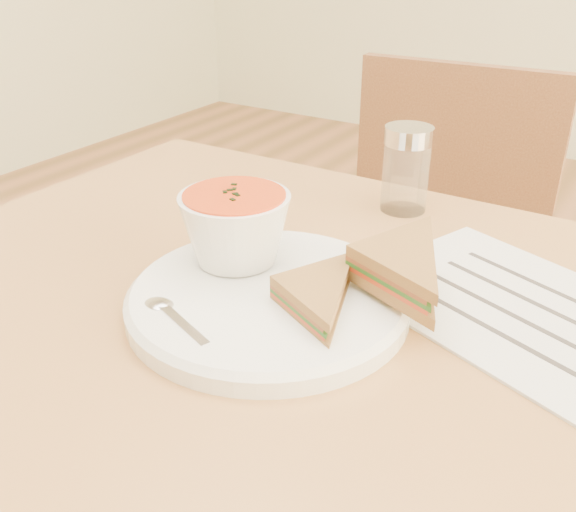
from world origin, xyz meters
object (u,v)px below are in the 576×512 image
Objects in this scene: plate at (268,301)px; soup_bowl at (236,231)px; chair_far at (410,316)px; condiment_shaker at (406,169)px.

plate is 0.08m from soup_bowl.
chair_far is 7.91× the size of condiment_shaker.
condiment_shaker is (0.06, -0.25, 0.37)m from chair_far.
chair_far is at bearing 88.92° from soup_bowl.
plate is (0.05, -0.54, 0.33)m from chair_far.
plate is at bearing -27.50° from soup_bowl.
chair_far is 7.75× the size of soup_bowl.
chair_far is 0.45m from condiment_shaker.
chair_far is 3.20× the size of plate.
condiment_shaker is at bearing 87.31° from plate.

